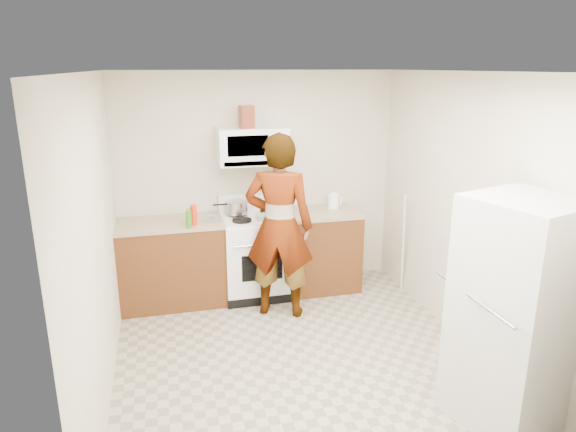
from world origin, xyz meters
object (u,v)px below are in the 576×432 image
object	(u,v)px
kettle	(333,201)
gas_range	(257,254)
fridge	(516,314)
person	(279,226)
microwave	(252,146)
saucepan	(237,207)

from	to	relation	value
kettle	gas_range	bearing A→B (deg)	-161.46
gas_range	fridge	bearing A→B (deg)	-62.01
fridge	kettle	bearing A→B (deg)	81.87
fridge	person	bearing A→B (deg)	103.68
gas_range	person	bearing A→B (deg)	-74.83
person	fridge	bearing A→B (deg)	142.86
microwave	kettle	world-z (taller)	microwave
gas_range	microwave	size ratio (longest dim) A/B	1.49
kettle	person	bearing A→B (deg)	-129.83
person	kettle	world-z (taller)	person
gas_range	fridge	world-z (taller)	fridge
fridge	kettle	distance (m)	2.76
microwave	saucepan	distance (m)	0.71
kettle	saucepan	distance (m)	1.14
saucepan	fridge	bearing A→B (deg)	-59.72
fridge	kettle	xyz separation A→B (m)	(-0.43, 2.72, 0.17)
microwave	saucepan	bearing A→B (deg)	-171.88
gas_range	saucepan	distance (m)	0.58
kettle	saucepan	bearing A→B (deg)	-167.61
fridge	microwave	bearing A→B (deg)	99.68
microwave	fridge	bearing A→B (deg)	-63.13
person	saucepan	xyz separation A→B (m)	(-0.34, 0.63, 0.06)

